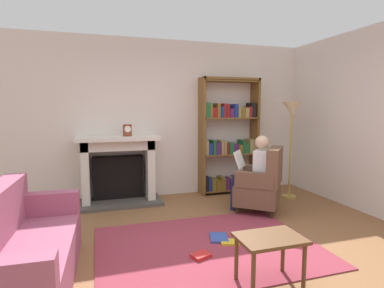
# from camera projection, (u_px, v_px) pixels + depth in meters

# --- Properties ---
(ground) EXTENTS (14.00, 14.00, 0.00)m
(ground) POSITION_uv_depth(u_px,v_px,m) (218.00, 259.00, 3.16)
(ground) COLOR brown
(back_wall) EXTENTS (5.60, 0.10, 2.70)m
(back_wall) POSITION_uv_depth(u_px,v_px,m) (164.00, 119.00, 5.42)
(back_wall) COLOR silver
(back_wall) RESTS_ON ground
(side_wall_right) EXTENTS (0.10, 5.20, 2.70)m
(side_wall_right) POSITION_uv_depth(u_px,v_px,m) (342.00, 120.00, 4.97)
(side_wall_right) COLOR silver
(side_wall_right) RESTS_ON ground
(area_rug) EXTENTS (2.40, 1.80, 0.01)m
(area_rug) POSITION_uv_depth(u_px,v_px,m) (207.00, 246.00, 3.44)
(area_rug) COLOR #8D313F
(area_rug) RESTS_ON ground
(fireplace) EXTENTS (1.33, 0.64, 1.09)m
(fireplace) POSITION_uv_depth(u_px,v_px,m) (118.00, 167.00, 5.03)
(fireplace) COLOR #4C4742
(fireplace) RESTS_ON ground
(mantel_clock) EXTENTS (0.14, 0.14, 0.19)m
(mantel_clock) POSITION_uv_depth(u_px,v_px,m) (127.00, 130.00, 4.91)
(mantel_clock) COLOR brown
(mantel_clock) RESTS_ON fireplace
(bookshelf) EXTENTS (1.08, 0.32, 2.07)m
(bookshelf) POSITION_uv_depth(u_px,v_px,m) (229.00, 140.00, 5.60)
(bookshelf) COLOR brown
(bookshelf) RESTS_ON ground
(armchair_reading) EXTENTS (0.88, 0.89, 0.97)m
(armchair_reading) POSITION_uv_depth(u_px,v_px,m) (262.00, 184.00, 4.58)
(armchair_reading) COLOR #331E14
(armchair_reading) RESTS_ON ground
(seated_reader) EXTENTS (0.59, 0.57, 1.14)m
(seated_reader) POSITION_uv_depth(u_px,v_px,m) (254.00, 170.00, 4.60)
(seated_reader) COLOR white
(seated_reader) RESTS_ON ground
(sofa_floral) EXTENTS (0.78, 1.73, 0.85)m
(sofa_floral) POSITION_uv_depth(u_px,v_px,m) (20.00, 255.00, 2.57)
(sofa_floral) COLOR #9F506B
(sofa_floral) RESTS_ON ground
(side_table) EXTENTS (0.56, 0.39, 0.44)m
(side_table) POSITION_uv_depth(u_px,v_px,m) (270.00, 244.00, 2.65)
(side_table) COLOR brown
(side_table) RESTS_ON ground
(scattered_books) EXTENTS (0.65, 0.62, 0.04)m
(scattered_books) POSITION_uv_depth(u_px,v_px,m) (216.00, 244.00, 3.46)
(scattered_books) COLOR red
(scattered_books) RESTS_ON area_rug
(floor_lamp) EXTENTS (0.32, 0.32, 1.64)m
(floor_lamp) POSITION_uv_depth(u_px,v_px,m) (292.00, 117.00, 5.21)
(floor_lamp) COLOR #B7933F
(floor_lamp) RESTS_ON ground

